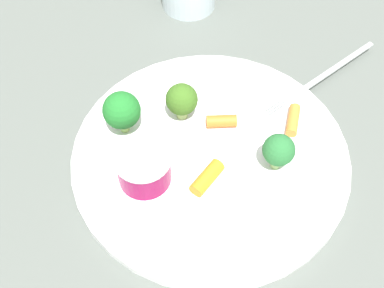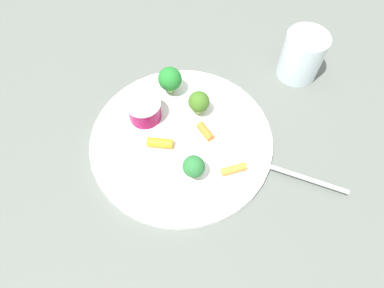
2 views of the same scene
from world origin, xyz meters
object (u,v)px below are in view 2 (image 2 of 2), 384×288
object	(u,v)px
broccoli_floret_2	(194,167)
carrot_stick_0	(206,133)
broccoli_floret_1	(168,79)
drinking_glass	(302,56)
carrot_stick_2	(160,143)
broccoli_floret_0	(199,102)
fork	(286,172)
carrot_stick_1	(234,169)
plate	(181,140)
sauce_cup	(144,110)

from	to	relation	value
broccoli_floret_2	carrot_stick_0	distance (m)	0.08
broccoli_floret_1	drinking_glass	bearing A→B (deg)	1.78
carrot_stick_2	drinking_glass	world-z (taller)	drinking_glass
broccoli_floret_0	drinking_glass	distance (m)	0.22
broccoli_floret_0	fork	size ratio (longest dim) A/B	0.29
carrot_stick_0	carrot_stick_1	size ratio (longest dim) A/B	0.85
carrot_stick_1	drinking_glass	distance (m)	0.27
fork	drinking_glass	size ratio (longest dim) A/B	1.85
plate	drinking_glass	distance (m)	0.28
broccoli_floret_0	broccoli_floret_2	distance (m)	0.13
sauce_cup	broccoli_floret_0	xyz separation A→B (m)	(0.10, -0.01, 0.01)
carrot_stick_0	drinking_glass	distance (m)	0.24
sauce_cup	fork	size ratio (longest dim) A/B	0.36
drinking_glass	broccoli_floret_2	bearing A→B (deg)	-143.12
fork	plate	bearing A→B (deg)	147.44
sauce_cup	broccoli_floret_0	size ratio (longest dim) A/B	1.25
broccoli_floret_2	sauce_cup	bearing A→B (deg)	114.94
broccoli_floret_2	drinking_glass	size ratio (longest dim) A/B	0.53
sauce_cup	carrot_stick_0	xyz separation A→B (m)	(0.10, -0.06, -0.01)
plate	carrot_stick_0	bearing A→B (deg)	-3.56
carrot_stick_0	carrot_stick_2	xyz separation A→B (m)	(-0.08, -0.01, 0.00)
broccoli_floret_2	fork	distance (m)	0.15
sauce_cup	fork	distance (m)	0.26
broccoli_floret_1	carrot_stick_0	size ratio (longest dim) A/B	1.61
sauce_cup	carrot_stick_2	distance (m)	0.07
broccoli_floret_1	broccoli_floret_2	world-z (taller)	broccoli_floret_1
carrot_stick_2	carrot_stick_0	bearing A→B (deg)	3.57
carrot_stick_1	carrot_stick_0	bearing A→B (deg)	110.83
carrot_stick_2	sauce_cup	bearing A→B (deg)	104.23
plate	carrot_stick_2	distance (m)	0.04
plate	carrot_stick_1	world-z (taller)	carrot_stick_1
fork	drinking_glass	distance (m)	0.24
broccoli_floret_2	carrot_stick_2	distance (m)	0.08
broccoli_floret_1	fork	world-z (taller)	broccoli_floret_1
broccoli_floret_0	drinking_glass	xyz separation A→B (m)	(0.21, 0.06, 0.01)
carrot_stick_0	carrot_stick_1	world-z (taller)	carrot_stick_0
sauce_cup	drinking_glass	bearing A→B (deg)	10.14
broccoli_floret_0	carrot_stick_1	world-z (taller)	broccoli_floret_0
plate	carrot_stick_2	size ratio (longest dim) A/B	7.29
drinking_glass	plate	bearing A→B (deg)	-156.05
plate	carrot_stick_1	bearing A→B (deg)	-47.98
drinking_glass	carrot_stick_1	bearing A→B (deg)	-133.61
fork	carrot_stick_1	bearing A→B (deg)	166.89
plate	broccoli_floret_1	world-z (taller)	broccoli_floret_1
broccoli_floret_1	carrot_stick_1	bearing A→B (deg)	-68.02
sauce_cup	carrot_stick_0	distance (m)	0.12
plate	broccoli_floret_1	xyz separation A→B (m)	(-0.00, 0.11, 0.04)
broccoli_floret_0	fork	bearing A→B (deg)	-52.42
fork	drinking_glass	bearing A→B (deg)	64.66
plate	broccoli_floret_2	size ratio (longest dim) A/B	6.58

